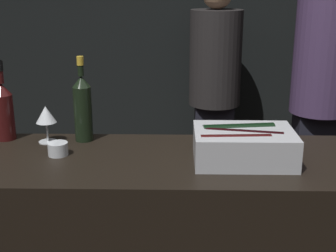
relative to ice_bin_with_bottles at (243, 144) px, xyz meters
The scene contains 8 objects.
wall_back_chalkboard 2.19m from the ice_bin_with_bottles, 97.48° to the left, with size 6.40×0.06×2.80m.
ice_bin_with_bottles is the anchor object (origin of this frame).
wine_glass 0.82m from the ice_bin_with_bottles, 166.21° to the left, with size 0.08×0.08×0.16m.
candle_votive 0.71m from the ice_bin_with_bottles, behind, with size 0.08×0.08×0.05m.
champagne_bottle 0.68m from the ice_bin_with_bottles, 160.84° to the left, with size 0.08×0.08×0.36m.
red_wine_bottle_black_foil 1.01m from the ice_bin_with_bottles, 166.74° to the left, with size 0.08×0.08×0.34m.
person_in_hoodie 1.74m from the ice_bin_with_bottles, 89.04° to the left, with size 0.38×0.38×1.63m.
person_blond_tee 1.47m from the ice_bin_with_bottles, 62.54° to the left, with size 0.38×0.38×1.74m.
Camera 1 is at (0.04, -1.39, 1.62)m, focal length 50.00 mm.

